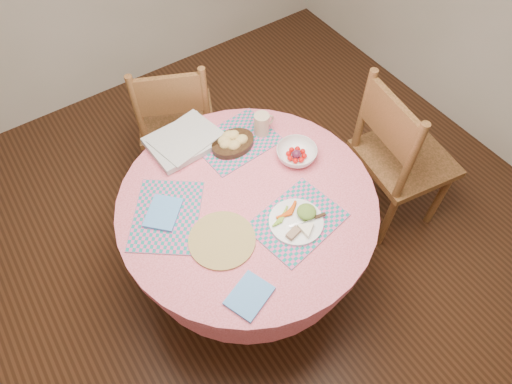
% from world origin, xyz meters
% --- Properties ---
extents(ground, '(4.00, 4.00, 0.00)m').
position_xyz_m(ground, '(0.00, 0.00, 0.00)').
color(ground, '#331C0F').
rests_on(ground, ground).
extents(room_envelope, '(4.01, 4.01, 2.71)m').
position_xyz_m(room_envelope, '(0.00, 0.00, 1.71)').
color(room_envelope, silver).
rests_on(room_envelope, ground).
extents(dining_table, '(1.24, 1.24, 0.75)m').
position_xyz_m(dining_table, '(0.00, 0.00, 0.56)').
color(dining_table, pink).
rests_on(dining_table, ground).
extents(chair_right, '(0.54, 0.56, 1.06)m').
position_xyz_m(chair_right, '(0.95, -0.11, 0.55)').
color(chair_right, brown).
rests_on(chair_right, ground).
extents(chair_back, '(0.60, 0.59, 0.99)m').
position_xyz_m(chair_back, '(0.06, 0.89, 0.51)').
color(chair_back, brown).
rests_on(chair_back, ground).
extents(placemat_front, '(0.45, 0.37, 0.01)m').
position_xyz_m(placemat_front, '(0.12, -0.23, 0.75)').
color(placemat_front, '#157B74').
rests_on(placemat_front, dining_table).
extents(placemat_left, '(0.48, 0.50, 0.01)m').
position_xyz_m(placemat_left, '(-0.35, 0.14, 0.75)').
color(placemat_left, '#157B74').
rests_on(placemat_left, dining_table).
extents(placemat_back, '(0.42, 0.33, 0.01)m').
position_xyz_m(placemat_back, '(0.16, 0.34, 0.75)').
color(placemat_back, '#157B74').
rests_on(placemat_back, dining_table).
extents(wicker_trivet, '(0.30, 0.30, 0.01)m').
position_xyz_m(wicker_trivet, '(-0.21, -0.12, 0.76)').
color(wicker_trivet, olive).
rests_on(wicker_trivet, dining_table).
extents(napkin_near, '(0.22, 0.19, 0.01)m').
position_xyz_m(napkin_near, '(-0.26, -0.40, 0.76)').
color(napkin_near, '#5391D7').
rests_on(napkin_near, dining_table).
extents(napkin_far, '(0.23, 0.23, 0.01)m').
position_xyz_m(napkin_far, '(-0.36, 0.15, 0.76)').
color(napkin_far, '#5391D7').
rests_on(napkin_far, placemat_left).
extents(dinner_plate, '(0.25, 0.25, 0.05)m').
position_xyz_m(dinner_plate, '(0.12, -0.24, 0.77)').
color(dinner_plate, white).
rests_on(dinner_plate, placemat_front).
extents(bread_bowl, '(0.23, 0.23, 0.08)m').
position_xyz_m(bread_bowl, '(0.13, 0.33, 0.79)').
color(bread_bowl, black).
rests_on(bread_bowl, placemat_back).
extents(latte_mug, '(0.12, 0.08, 0.12)m').
position_xyz_m(latte_mug, '(0.31, 0.32, 0.82)').
color(latte_mug, '#CDAF8D').
rests_on(latte_mug, placemat_back).
extents(fruit_bowl, '(0.25, 0.25, 0.06)m').
position_xyz_m(fruit_bowl, '(0.35, 0.08, 0.78)').
color(fruit_bowl, white).
rests_on(fruit_bowl, dining_table).
extents(newspaper_stack, '(0.38, 0.31, 0.04)m').
position_xyz_m(newspaper_stack, '(-0.07, 0.48, 0.78)').
color(newspaper_stack, silver).
rests_on(newspaper_stack, dining_table).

